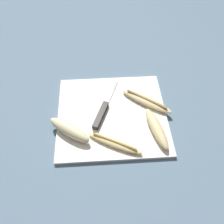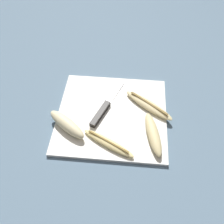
% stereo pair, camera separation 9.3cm
% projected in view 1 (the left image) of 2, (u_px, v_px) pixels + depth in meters
% --- Properties ---
extents(ground_plane, '(4.00, 4.00, 0.00)m').
position_uv_depth(ground_plane, '(112.00, 116.00, 0.95)').
color(ground_plane, slate).
extents(cutting_board, '(0.39, 0.37, 0.01)m').
position_uv_depth(cutting_board, '(112.00, 115.00, 0.94)').
color(cutting_board, white).
rests_on(cutting_board, ground_plane).
extents(knife, '(0.11, 0.23, 0.02)m').
position_uv_depth(knife, '(102.00, 111.00, 0.93)').
color(knife, black).
rests_on(knife, cutting_board).
extents(banana_mellow_near, '(0.08, 0.18, 0.03)m').
position_uv_depth(banana_mellow_near, '(157.00, 128.00, 0.88)').
color(banana_mellow_near, beige).
rests_on(banana_mellow_near, cutting_board).
extents(banana_ripe_center, '(0.19, 0.16, 0.02)m').
position_uv_depth(banana_ripe_center, '(146.00, 101.00, 0.96)').
color(banana_ripe_center, beige).
rests_on(banana_ripe_center, cutting_board).
extents(banana_golden_short, '(0.18, 0.12, 0.02)m').
position_uv_depth(banana_golden_short, '(114.00, 143.00, 0.85)').
color(banana_golden_short, '#EDD689').
rests_on(banana_golden_short, cutting_board).
extents(banana_cream_curved, '(0.16, 0.13, 0.04)m').
position_uv_depth(banana_cream_curved, '(69.00, 130.00, 0.87)').
color(banana_cream_curved, beige).
rests_on(banana_cream_curved, cutting_board).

